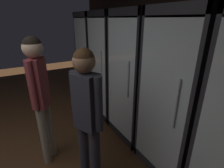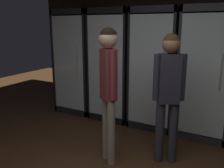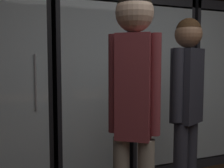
# 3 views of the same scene
# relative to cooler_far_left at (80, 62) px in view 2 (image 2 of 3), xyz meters

# --- Properties ---
(wall_back) EXTENTS (6.00, 0.06, 2.80)m
(wall_back) POSITION_rel_cooler_far_left_xyz_m (1.99, 0.33, 0.45)
(wall_back) COLOR black
(wall_back) RESTS_ON ground
(cooler_far_left) EXTENTS (0.74, 0.68, 1.95)m
(cooler_far_left) POSITION_rel_cooler_far_left_xyz_m (0.00, 0.00, 0.00)
(cooler_far_left) COLOR black
(cooler_far_left) RESTS_ON ground
(cooler_left) EXTENTS (0.74, 0.68, 1.95)m
(cooler_left) POSITION_rel_cooler_far_left_xyz_m (0.78, -0.00, -0.00)
(cooler_left) COLOR black
(cooler_left) RESTS_ON ground
(cooler_center) EXTENTS (0.74, 0.68, 1.95)m
(cooler_center) POSITION_rel_cooler_far_left_xyz_m (1.57, -0.00, -0.00)
(cooler_center) COLOR black
(cooler_center) RESTS_ON ground
(cooler_right) EXTENTS (0.74, 0.68, 1.95)m
(cooler_right) POSITION_rel_cooler_far_left_xyz_m (2.35, -0.00, 0.00)
(cooler_right) COLOR #2B2B30
(cooler_right) RESTS_ON ground
(shopper_near) EXTENTS (0.35, 0.26, 1.58)m
(shopper_near) POSITION_rel_cooler_far_left_xyz_m (2.09, -1.09, 0.02)
(shopper_near) COLOR #2D2D38
(shopper_near) RESTS_ON ground
(shopper_far) EXTENTS (0.26, 0.24, 1.65)m
(shopper_far) POSITION_rel_cooler_far_left_xyz_m (1.47, -1.44, 0.10)
(shopper_far) COLOR gray
(shopper_far) RESTS_ON ground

